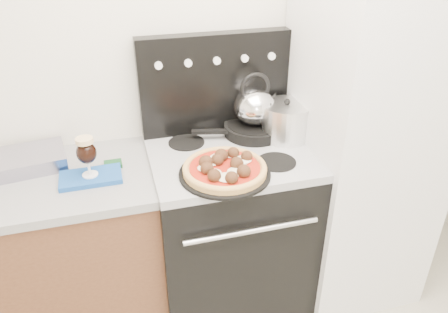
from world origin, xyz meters
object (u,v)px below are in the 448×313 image
object	(u,v)px
base_cabinet	(6,269)
stock_pot	(286,122)
beer_glass	(87,157)
skillet	(254,129)
stove_body	(229,231)
fridge	(364,132)
pizza	(225,167)
oven_mitt	(91,177)
pizza_pan	(225,173)
tea_kettle	(255,103)

from	to	relation	value
base_cabinet	stock_pot	world-z (taller)	stock_pot
beer_glass	skillet	distance (m)	0.84
stove_body	fridge	world-z (taller)	fridge
skillet	stock_pot	world-z (taller)	stock_pot
fridge	beer_glass	xyz separation A→B (m)	(-1.34, -0.01, 0.06)
pizza	skillet	world-z (taller)	pizza
oven_mitt	stove_body	bearing A→B (deg)	3.51
oven_mitt	fridge	bearing A→B (deg)	0.62
stock_pot	pizza_pan	bearing A→B (deg)	-145.88
pizza_pan	tea_kettle	size ratio (longest dim) A/B	1.76
beer_glass	skillet	xyz separation A→B (m)	(0.82, 0.20, -0.07)
oven_mitt	pizza_pan	world-z (taller)	pizza_pan
fridge	oven_mitt	distance (m)	1.34
pizza_pan	skillet	world-z (taller)	skillet
stove_body	pizza	world-z (taller)	pizza
base_cabinet	oven_mitt	distance (m)	0.67
oven_mitt	skillet	distance (m)	0.84
stove_body	stock_pot	xyz separation A→B (m)	(0.31, 0.07, 0.57)
stove_body	pizza	size ratio (longest dim) A/B	2.41
fridge	beer_glass	bearing A→B (deg)	-179.38
pizza_pan	tea_kettle	xyz separation A→B (m)	(0.25, 0.35, 0.16)
stock_pot	tea_kettle	bearing A→B (deg)	148.93
stock_pot	skillet	bearing A→B (deg)	148.93
pizza	tea_kettle	size ratio (longest dim) A/B	1.59
tea_kettle	stock_pot	xyz separation A→B (m)	(0.14, -0.08, -0.08)
stove_body	stock_pot	bearing A→B (deg)	13.46
stove_body	skillet	bearing A→B (deg)	42.15
pizza_pan	fridge	bearing A→B (deg)	11.93
oven_mitt	stock_pot	bearing A→B (deg)	6.81
pizza	fridge	bearing A→B (deg)	11.93
fridge	pizza	distance (m)	0.79
base_cabinet	beer_glass	xyz separation A→B (m)	(0.46, -0.06, 0.58)
pizza	tea_kettle	world-z (taller)	tea_kettle
pizza	stock_pot	distance (m)	0.47
pizza_pan	stock_pot	world-z (taller)	stock_pot
base_cabinet	stove_body	xyz separation A→B (m)	(1.10, -0.02, 0.01)
pizza_pan	tea_kettle	distance (m)	0.46
base_cabinet	pizza	bearing A→B (deg)	-11.78
tea_kettle	stock_pot	world-z (taller)	tea_kettle
base_cabinet	skillet	xyz separation A→B (m)	(1.28, 0.13, 0.52)
fridge	stock_pot	size ratio (longest dim) A/B	8.00
oven_mitt	beer_glass	world-z (taller)	beer_glass
fridge	tea_kettle	world-z (taller)	fridge
skillet	fridge	bearing A→B (deg)	-19.19
beer_glass	stock_pot	world-z (taller)	beer_glass
stock_pot	base_cabinet	bearing A→B (deg)	-177.99
base_cabinet	beer_glass	size ratio (longest dim) A/B	7.87
oven_mitt	skillet	bearing A→B (deg)	13.57
pizza_pan	pizza	world-z (taller)	pizza
pizza_pan	tea_kettle	world-z (taller)	tea_kettle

